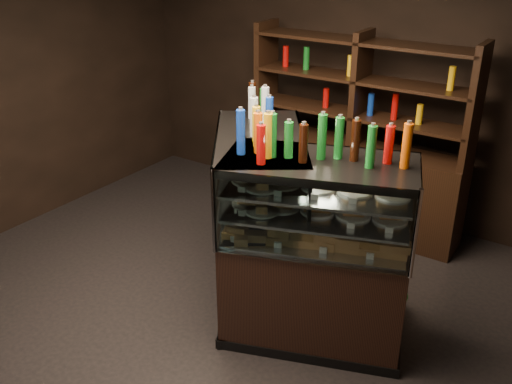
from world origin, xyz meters
TOP-DOWN VIEW (x-y plane):
  - ground at (0.00, 0.00)m, footprint 5.00×5.00m
  - room_shell at (0.00, 0.00)m, footprint 5.02×5.02m
  - display_case at (0.62, 0.33)m, footprint 1.99×1.48m
  - food_display at (0.62, 0.32)m, footprint 1.65×1.09m
  - bottles_top at (0.62, 0.33)m, footprint 1.48×0.95m
  - potted_conifer at (1.26, 0.77)m, footprint 0.41×0.41m
  - back_shelving at (0.38, 2.05)m, footprint 2.20×0.43m

SIDE VIEW (x-z plane):
  - ground at x=0.00m, z-range 0.00..0.00m
  - display_case at x=0.62m, z-range -0.24..1.21m
  - potted_conifer at x=1.26m, z-range 0.06..0.95m
  - back_shelving at x=0.38m, z-range -0.39..1.61m
  - food_display at x=0.62m, z-range 0.87..1.32m
  - bottles_top at x=0.62m, z-range 1.44..1.74m
  - room_shell at x=0.00m, z-range 0.44..3.45m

